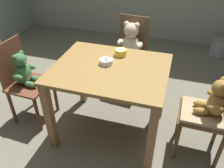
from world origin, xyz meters
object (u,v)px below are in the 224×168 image
Objects in this scene: teddy_chair_near_right at (212,108)px; porridge_bowl_yellow_far_center at (121,52)px; teddy_chair_far_center at (130,47)px; porridge_bowl_white_center at (106,61)px; dining_table at (110,80)px; metal_pail at (220,48)px; teddy_chair_near_left at (24,76)px.

teddy_chair_near_right reaches higher than porridge_bowl_yellow_far_center.
teddy_chair_far_center reaches higher than porridge_bowl_white_center.
teddy_chair_far_center reaches higher than dining_table.
teddy_chair_far_center is 1.22m from teddy_chair_near_right.
teddy_chair_near_right is 0.94m from porridge_bowl_yellow_far_center.
teddy_chair_far_center is 0.78m from porridge_bowl_white_center.
teddy_chair_far_center is 1.87m from metal_pail.
dining_table is 0.90m from teddy_chair_near_right.
dining_table is at bearing 5.66° from teddy_chair_far_center.
metal_pail is at bearing 60.63° from dining_table.
porridge_bowl_white_center is at bearing -3.28° from teddy_chair_near_right.
porridge_bowl_yellow_far_center is at bearing 8.61° from teddy_chair_far_center.
teddy_chair_near_right is at bearing -4.21° from porridge_bowl_white_center.
teddy_chair_near_left is at bearing -173.47° from porridge_bowl_white_center.
dining_table is 0.18m from porridge_bowl_white_center.
teddy_chair_near_right is at bearing -17.04° from porridge_bowl_yellow_far_center.
dining_table reaches higher than metal_pail.
metal_pail is (1.26, 2.10, -0.66)m from porridge_bowl_white_center.
dining_table is at bearing -96.49° from porridge_bowl_yellow_far_center.
porridge_bowl_white_center is 0.21m from porridge_bowl_yellow_far_center.
porridge_bowl_yellow_far_center is (-0.86, 0.27, 0.26)m from teddy_chair_near_right.
metal_pail is at bearing 58.21° from porridge_bowl_yellow_far_center.
porridge_bowl_yellow_far_center is at bearing -121.79° from metal_pail.
teddy_chair_far_center reaches higher than metal_pail.
teddy_chair_near_left reaches higher than metal_pail.
teddy_chair_near_right is at bearing 52.93° from teddy_chair_far_center.
teddy_chair_near_left is 7.83× the size of porridge_bowl_yellow_far_center.
teddy_chair_near_left is 7.34× the size of porridge_bowl_white_center.
teddy_chair_near_right is at bearing -98.32° from metal_pail.
porridge_bowl_white_center reaches higher than metal_pail.
teddy_chair_near_left is at bearing -176.82° from dining_table.
porridge_bowl_yellow_far_center is at bearing -16.11° from teddy_chair_near_right.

